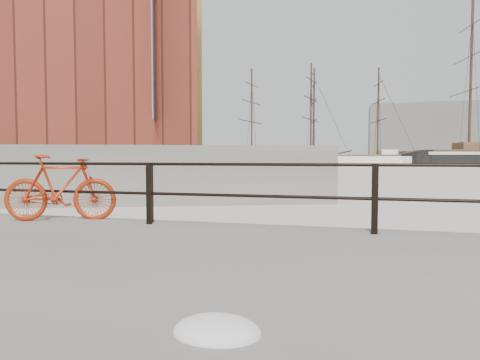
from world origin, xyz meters
The scene contains 14 objects.
ground centered at (0.00, 0.00, 0.00)m, with size 400.00×400.00×0.00m, color white.
far_quay centered at (-40.00, 72.00, 0.90)m, with size 24.00×150.00×1.80m, color gray.
guardrail centered at (0.00, -0.15, 0.85)m, with size 28.00×0.10×1.00m, color black, non-canonical shape.
bicycle centered at (-5.13, -0.25, 0.92)m, with size 1.87×0.28×1.13m, color #AA2A0B.
schooner_mid centered at (-2.03, 74.67, 0.00)m, with size 25.57×10.82×18.70m, color white, non-canonical shape.
schooner_left centered at (-14.23, 75.19, 0.00)m, with size 26.27×11.94×19.77m, color white, non-canonical shape.
workboat_near centered at (-22.81, 27.08, 0.00)m, with size 11.62×3.87×7.00m, color black, non-canonical shape.
workboat_far centered at (-27.76, 46.50, 0.00)m, with size 10.71×3.70×7.00m, color black, non-canonical shape.
apartment_terracotta centered at (-21.25, 20.26, 11.90)m, with size 20.00×15.00×20.20m, color maroon.
apartment_mustard centered at (-29.49, 40.65, 12.90)m, with size 22.00×15.00×22.20m, color #B78C40.
apartment_cream centered at (-38.11, 61.98, 12.40)m, with size 20.00×15.00×21.20m, color beige.
apartment_grey centered at (-46.35, 82.38, 13.40)m, with size 22.00×15.00×23.20m, color #ADADA7.
apartment_brick centered at (-54.97, 103.70, 12.40)m, with size 24.00×15.00×21.20m, color brown.
industrial_west centered at (20.00, 140.00, 9.00)m, with size 32.00×18.00×18.00m, color gray.
Camera 1 is at (-0.28, -6.46, 1.43)m, focal length 32.00 mm.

